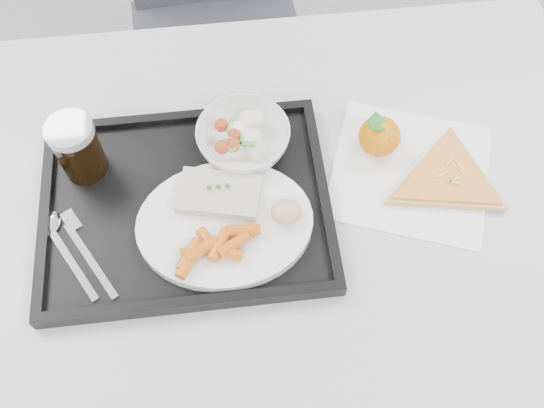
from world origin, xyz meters
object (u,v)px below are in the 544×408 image
object	(u,v)px
tray	(186,205)
tangerine	(380,136)
salad_bowl	(243,138)
chair	(216,6)
table	(258,220)
dinner_plate	(225,224)
pizza_slice	(447,179)
cola_glass	(77,148)

from	to	relation	value
tray	tangerine	size ratio (longest dim) A/B	5.14
salad_bowl	tangerine	xyz separation A→B (m)	(0.22, -0.02, -0.00)
chair	tangerine	size ratio (longest dim) A/B	10.61
table	tangerine	distance (m)	0.25
tray	salad_bowl	xyz separation A→B (m)	(0.10, 0.10, 0.03)
tray	dinner_plate	world-z (taller)	dinner_plate
tray	pizza_slice	xyz separation A→B (m)	(0.42, -0.00, 0.00)
cola_glass	pizza_slice	size ratio (longest dim) A/B	0.38
dinner_plate	tangerine	world-z (taller)	tangerine
chair	table	bearing A→B (deg)	-87.05
tray	pizza_slice	size ratio (longest dim) A/B	1.57
salad_bowl	pizza_slice	bearing A→B (deg)	-16.87
tangerine	table	bearing A→B (deg)	-159.91
dinner_plate	pizza_slice	distance (m)	0.37
salad_bowl	chair	bearing A→B (deg)	92.26
salad_bowl	tray	bearing A→B (deg)	-136.03
tray	pizza_slice	bearing A→B (deg)	-0.01
tray	cola_glass	bearing A→B (deg)	151.21
chair	pizza_slice	distance (m)	0.80
salad_bowl	dinner_plate	bearing A→B (deg)	-106.22
dinner_plate	pizza_slice	bearing A→B (deg)	7.50
chair	cola_glass	xyz separation A→B (m)	(-0.23, -0.60, 0.28)
tray	pizza_slice	world-z (taller)	tray
chair	cola_glass	world-z (taller)	chair
table	pizza_slice	distance (m)	0.32
chair	tangerine	distance (m)	0.70
table	cola_glass	size ratio (longest dim) A/B	11.11
tangerine	tray	bearing A→B (deg)	-166.34
table	pizza_slice	bearing A→B (deg)	-0.33
dinner_plate	cola_glass	xyz separation A→B (m)	(-0.22, 0.13, 0.05)
table	tangerine	size ratio (longest dim) A/B	13.69
cola_glass	tangerine	size ratio (longest dim) A/B	1.23
table	chair	xyz separation A→B (m)	(-0.04, 0.68, -0.15)
salad_bowl	table	bearing A→B (deg)	-82.86
tray	table	bearing A→B (deg)	0.84
tray	dinner_plate	size ratio (longest dim) A/B	1.67
chair	salad_bowl	bearing A→B (deg)	-87.74
table	tangerine	xyz separation A→B (m)	(0.21, 0.08, 0.10)
table	tray	size ratio (longest dim) A/B	2.67
table	dinner_plate	bearing A→B (deg)	-137.55
cola_glass	pizza_slice	distance (m)	0.59
cola_glass	table	bearing A→B (deg)	-17.40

